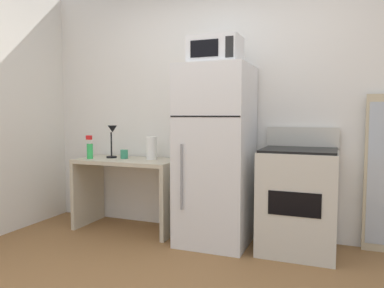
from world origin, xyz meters
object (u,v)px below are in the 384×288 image
(microwave, at_px, (216,51))
(desk_lamp, at_px, (112,136))
(oven_range, at_px, (298,200))
(paper_towel_roll, at_px, (151,148))
(refrigerator, at_px, (216,155))
(coffee_mug, at_px, (124,154))
(spray_bottle, at_px, (90,149))
(desk, at_px, (128,181))

(microwave, bearing_deg, desk_lamp, 175.39)
(desk_lamp, bearing_deg, oven_range, -1.30)
(paper_towel_roll, relative_size, refrigerator, 0.14)
(microwave, bearing_deg, coffee_mug, 174.75)
(microwave, xyz_separation_m, oven_range, (0.76, 0.05, -1.34))
(desk_lamp, xyz_separation_m, spray_bottle, (-0.19, -0.14, -0.14))
(desk_lamp, xyz_separation_m, coffee_mug, (0.15, -0.00, -0.19))
(desk_lamp, relative_size, microwave, 0.77)
(desk_lamp, bearing_deg, desk, -6.13)
(desk, relative_size, microwave, 2.35)
(spray_bottle, bearing_deg, microwave, 1.85)
(oven_range, bearing_deg, desk, 179.28)
(spray_bottle, bearing_deg, desk, 16.64)
(spray_bottle, distance_m, oven_range, 2.18)
(paper_towel_roll, bearing_deg, oven_range, -3.45)
(desk, height_order, paper_towel_roll, paper_towel_roll)
(coffee_mug, height_order, refrigerator, refrigerator)
(microwave, bearing_deg, spray_bottle, -178.15)
(oven_range, bearing_deg, spray_bottle, -177.41)
(paper_towel_roll, xyz_separation_m, coffee_mug, (-0.30, -0.05, -0.07))
(desk, relative_size, desk_lamp, 3.07)
(paper_towel_roll, distance_m, coffee_mug, 0.32)
(desk_lamp, relative_size, coffee_mug, 3.72)
(desk_lamp, height_order, coffee_mug, desk_lamp)
(desk, xyz_separation_m, paper_towel_roll, (0.24, 0.07, 0.35))
(refrigerator, distance_m, microwave, 0.97)
(microwave, bearing_deg, oven_range, 3.95)
(paper_towel_roll, bearing_deg, microwave, -10.84)
(microwave, bearing_deg, paper_towel_roll, 169.16)
(paper_towel_roll, relative_size, spray_bottle, 0.96)
(microwave, relative_size, oven_range, 0.42)
(coffee_mug, height_order, spray_bottle, spray_bottle)
(spray_bottle, xyz_separation_m, oven_range, (2.14, 0.10, -0.38))
(desk_lamp, bearing_deg, refrigerator, -3.61)
(desk, bearing_deg, coffee_mug, 159.96)
(desk, relative_size, paper_towel_roll, 4.51)
(coffee_mug, distance_m, microwave, 1.46)
(desk, height_order, microwave, microwave)
(desk, height_order, desk_lamp, desk_lamp)
(desk, distance_m, microwave, 1.62)
(desk, bearing_deg, microwave, -4.29)
(coffee_mug, bearing_deg, microwave, -5.25)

